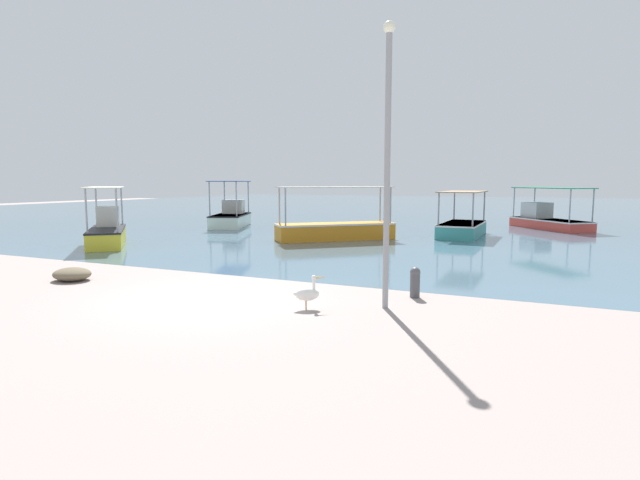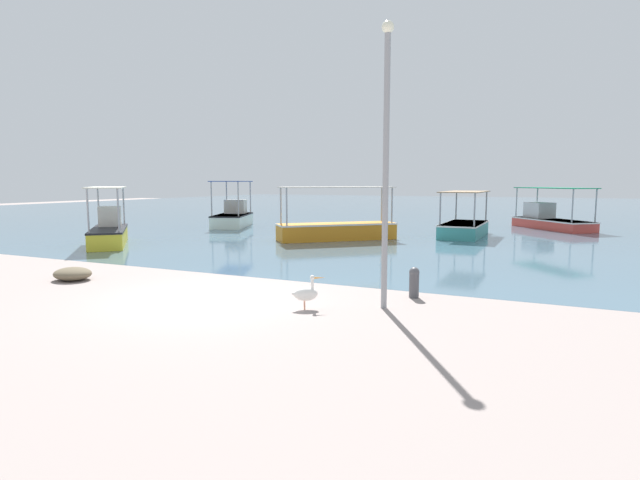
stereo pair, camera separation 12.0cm
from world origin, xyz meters
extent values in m
plane|color=gray|center=(0.00, 0.00, 0.00)|extent=(120.00, 120.00, 0.00)
cube|color=slate|center=(0.00, 48.00, 0.00)|extent=(110.00, 90.00, 0.00)
cube|color=white|center=(-11.12, 17.57, 0.41)|extent=(3.44, 4.90, 0.82)
cube|color=black|center=(-11.12, 17.57, 0.78)|extent=(3.50, 4.95, 0.08)
cylinder|color=#99999E|center=(-9.60, 16.01, 1.89)|extent=(0.08, 0.08, 2.14)
cylinder|color=#99999E|center=(-11.16, 15.39, 1.89)|extent=(0.08, 0.08, 2.14)
cylinder|color=#99999E|center=(-11.07, 19.74, 1.89)|extent=(0.08, 0.08, 2.14)
cylinder|color=#99999E|center=(-12.64, 19.12, 1.89)|extent=(0.08, 0.08, 2.14)
cube|color=#2E4993|center=(-11.12, 17.57, 2.99)|extent=(3.46, 4.75, 0.05)
cube|color=beige|center=(-11.49, 18.51, 1.28)|extent=(1.66, 1.54, 0.92)
cube|color=#D14339|center=(8.20, 24.39, 0.31)|extent=(4.95, 5.60, 0.61)
cube|color=silver|center=(8.20, 24.39, 0.58)|extent=(5.01, 5.66, 0.08)
cylinder|color=#99999E|center=(10.43, 22.84, 1.58)|extent=(0.08, 0.08, 1.93)
cylinder|color=#99999E|center=(9.17, 21.86, 1.58)|extent=(0.08, 0.08, 1.93)
cylinder|color=#99999E|center=(7.22, 26.92, 1.58)|extent=(0.08, 0.08, 1.93)
cylinder|color=#99999E|center=(5.97, 25.93, 1.58)|extent=(0.08, 0.08, 1.93)
cube|color=#127A4F|center=(8.20, 24.39, 2.57)|extent=(4.91, 5.51, 0.05)
cube|color=beige|center=(7.41, 25.39, 1.12)|extent=(1.98, 2.03, 1.00)
cube|color=teal|center=(3.78, 17.72, 0.37)|extent=(2.04, 4.88, 0.74)
cube|color=silver|center=(3.78, 17.72, 0.70)|extent=(2.08, 4.92, 0.08)
cylinder|color=#99999E|center=(4.57, 15.54, 1.57)|extent=(0.08, 0.08, 1.66)
cylinder|color=#99999E|center=(2.88, 15.57, 1.57)|extent=(0.08, 0.08, 1.66)
cylinder|color=#99999E|center=(4.67, 19.87, 1.57)|extent=(0.08, 0.08, 1.66)
cylinder|color=#99999E|center=(2.98, 19.91, 1.57)|extent=(0.08, 0.08, 1.66)
cube|color=#937758|center=(3.78, 17.72, 2.43)|extent=(2.14, 4.68, 0.05)
cube|color=gold|center=(-10.89, 7.05, 0.40)|extent=(4.41, 4.59, 0.79)
cube|color=black|center=(-10.89, 7.05, 0.76)|extent=(4.47, 4.65, 0.08)
cylinder|color=#99999E|center=(-8.94, 5.83, 1.73)|extent=(0.08, 0.08, 1.88)
cylinder|color=#99999E|center=(-9.81, 5.02, 1.73)|extent=(0.08, 0.08, 1.88)
cylinder|color=#99999E|center=(-11.97, 9.08, 1.73)|extent=(0.08, 0.08, 1.88)
cylinder|color=#99999E|center=(-12.84, 8.27, 1.73)|extent=(0.08, 0.08, 1.88)
cube|color=beige|center=(-10.89, 7.05, 2.70)|extent=(4.35, 4.51, 0.05)
cube|color=beige|center=(-11.65, 7.87, 1.28)|extent=(1.41, 1.41, 0.97)
cube|color=orange|center=(-1.92, 13.41, 0.43)|extent=(5.53, 5.15, 0.85)
cube|color=silver|center=(-1.92, 13.41, 0.81)|extent=(5.59, 5.21, 0.08)
cylinder|color=#99999E|center=(-3.57, 11.09, 1.76)|extent=(0.08, 0.08, 1.81)
cylinder|color=#99999E|center=(-4.42, 12.04, 1.76)|extent=(0.08, 0.08, 1.81)
cylinder|color=#99999E|center=(0.58, 14.77, 1.76)|extent=(0.08, 0.08, 1.81)
cylinder|color=#99999E|center=(-0.27, 15.73, 1.76)|extent=(0.08, 0.08, 1.81)
cube|color=beige|center=(-1.92, 13.41, 2.69)|extent=(5.45, 5.09, 0.05)
cylinder|color=#E0997A|center=(2.71, 0.19, 0.11)|extent=(0.03, 0.03, 0.22)
cylinder|color=#E0997A|center=(2.77, 0.11, 0.11)|extent=(0.03, 0.03, 0.22)
ellipsoid|color=white|center=(2.76, 0.17, 0.36)|extent=(0.62, 0.54, 0.32)
ellipsoid|color=white|center=(2.55, 0.03, 0.38)|extent=(0.20, 0.19, 0.10)
cylinder|color=white|center=(2.89, 0.25, 0.58)|extent=(0.07, 0.07, 0.26)
sphere|color=white|center=(2.89, 0.25, 0.74)|extent=(0.11, 0.11, 0.11)
cone|color=#E5933F|center=(3.03, 0.34, 0.73)|extent=(0.28, 0.21, 0.06)
cylinder|color=gray|center=(4.39, 1.02, 3.12)|extent=(0.14, 0.14, 6.25)
sphere|color=#EAEACC|center=(4.39, 1.02, 6.36)|extent=(0.28, 0.28, 0.28)
cylinder|color=#47474C|center=(4.79, 2.36, 0.31)|extent=(0.25, 0.25, 0.63)
sphere|color=#4C4C51|center=(4.79, 2.36, 0.66)|extent=(0.26, 0.26, 0.26)
ellipsoid|color=brown|center=(-5.17, 0.36, 0.19)|extent=(1.17, 1.00, 0.39)
camera|label=1|loc=(7.65, -10.12, 2.96)|focal=28.00mm
camera|label=2|loc=(7.76, -10.07, 2.96)|focal=28.00mm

